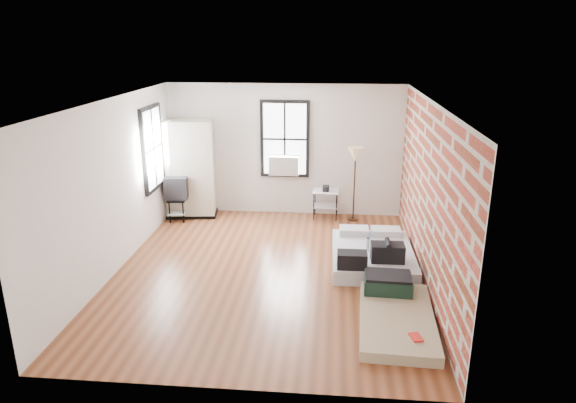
# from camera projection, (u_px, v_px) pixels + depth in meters

# --- Properties ---
(ground) EXTENTS (6.00, 6.00, 0.00)m
(ground) POSITION_uv_depth(u_px,v_px,m) (268.00, 271.00, 8.52)
(ground) COLOR #5F2F19
(ground) RESTS_ON ground
(room_shell) EXTENTS (5.02, 6.02, 2.80)m
(room_shell) POSITION_uv_depth(u_px,v_px,m) (284.00, 165.00, 8.31)
(room_shell) COLOR silver
(room_shell) RESTS_ON ground
(mattress_main) EXTENTS (1.38, 1.86, 0.59)m
(mattress_main) POSITION_uv_depth(u_px,v_px,m) (372.00, 254.00, 8.78)
(mattress_main) COLOR silver
(mattress_main) RESTS_ON ground
(mattress_bare) EXTENTS (1.08, 1.92, 0.40)m
(mattress_bare) POSITION_uv_depth(u_px,v_px,m) (395.00, 310.00, 7.08)
(mattress_bare) COLOR #C1B18B
(mattress_bare) RESTS_ON ground
(wardrobe) EXTENTS (1.12, 0.74, 2.07)m
(wardrobe) POSITION_uv_depth(u_px,v_px,m) (190.00, 169.00, 10.89)
(wardrobe) COLOR black
(wardrobe) RESTS_ON ground
(side_table) EXTENTS (0.56, 0.45, 0.71)m
(side_table) POSITION_uv_depth(u_px,v_px,m) (326.00, 196.00, 10.87)
(side_table) COLOR black
(side_table) RESTS_ON ground
(floor_lamp) EXTENTS (0.34, 0.34, 1.56)m
(floor_lamp) POSITION_uv_depth(u_px,v_px,m) (355.00, 159.00, 10.49)
(floor_lamp) COLOR black
(floor_lamp) RESTS_ON ground
(tv_stand) EXTENTS (0.53, 0.71, 0.95)m
(tv_stand) POSITION_uv_depth(u_px,v_px,m) (178.00, 188.00, 10.78)
(tv_stand) COLOR black
(tv_stand) RESTS_ON ground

